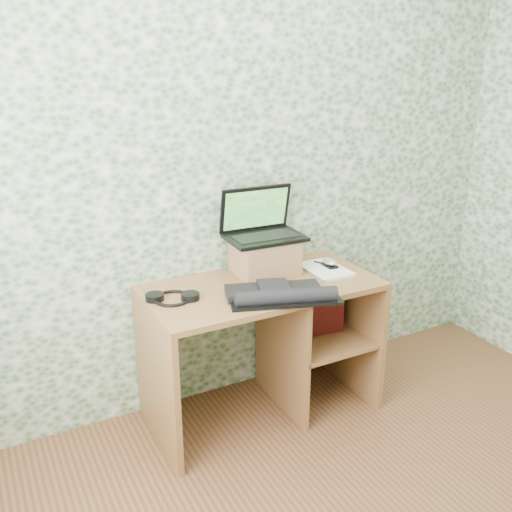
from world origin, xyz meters
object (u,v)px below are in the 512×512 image
desk (272,327)px  notepad (325,269)px  laptop (261,226)px  keyboard (279,294)px  riser (265,256)px

desk → notepad: (0.32, -0.01, 0.28)m
desk → laptop: bearing=84.0°
laptop → keyboard: laptop is taller
riser → notepad: size_ratio=1.09×
riser → laptop: 0.16m
riser → keyboard: size_ratio=0.59×
keyboard → notepad: size_ratio=1.85×
desk → laptop: (0.02, 0.16, 0.52)m
keyboard → notepad: bearing=46.1°
laptop → notepad: size_ratio=1.41×
riser → notepad: (0.31, -0.12, -0.09)m
riser → laptop: (-0.00, 0.04, 0.16)m
desk → riser: size_ratio=3.80×
riser → keyboard: riser is taller
desk → laptop: size_ratio=2.92×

